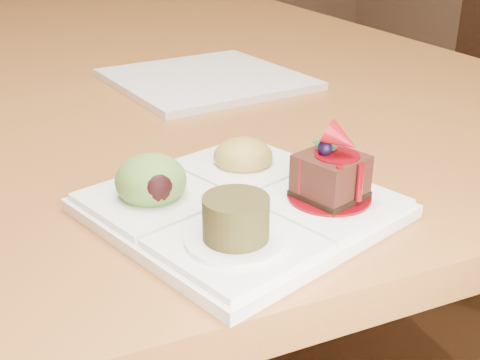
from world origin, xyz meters
name	(u,v)px	position (x,y,z in m)	size (l,w,h in m)	color
ground	(187,334)	(0.00, 0.00, 0.00)	(6.00, 6.00, 0.00)	brown
dining_table	(176,77)	(0.00, 0.00, 0.68)	(1.00, 1.80, 0.75)	#A16429
sampler_plate	(236,195)	(-0.18, -0.75, 0.77)	(0.31, 0.31, 0.09)	white
second_plate	(206,79)	(-0.04, -0.30, 0.76)	(0.28, 0.28, 0.01)	white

